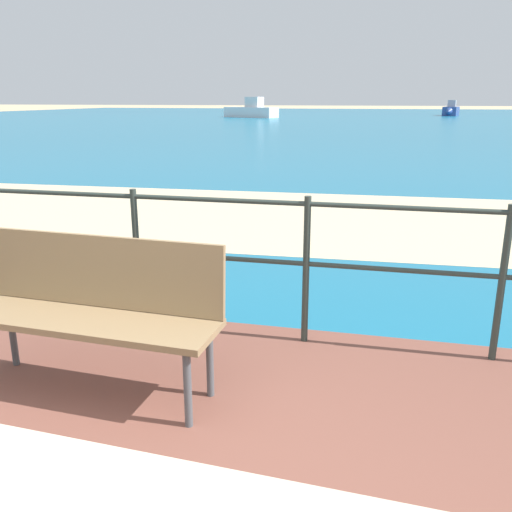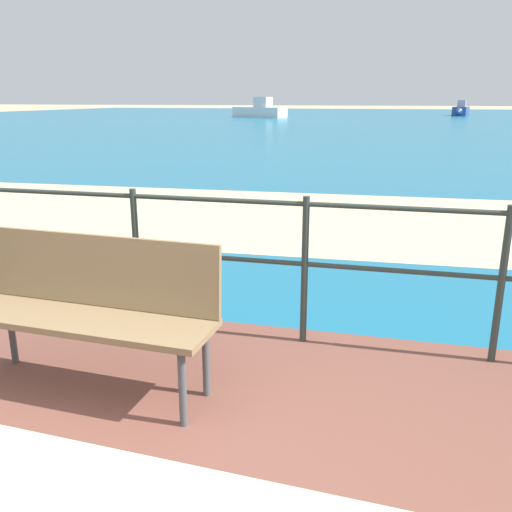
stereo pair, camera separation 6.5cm
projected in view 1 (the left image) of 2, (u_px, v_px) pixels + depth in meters
The scene contains 6 objects.
sea_water at pixel (372, 121), 38.91m from camera, with size 90.00×90.00×0.01m, color #196B8E.
beach_strip at pixel (305, 218), 7.62m from camera, with size 54.00×3.98×0.01m, color beige.
park_bench at pixel (94, 301), 2.94m from camera, with size 1.45×0.49×0.85m.
railing_fence at pixel (218, 247), 3.60m from camera, with size 5.94×0.04×0.98m.
boat_near at pixel (451, 111), 50.64m from camera, with size 1.85×3.85×1.40m.
boat_mid at pixel (250, 111), 46.13m from camera, with size 5.28×3.19×1.68m.
Camera 1 is at (1.04, -0.91, 1.63)m, focal length 38.11 mm.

